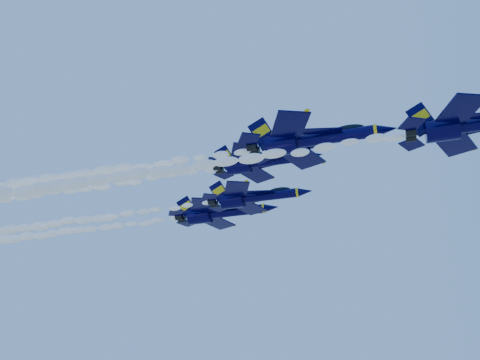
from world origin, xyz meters
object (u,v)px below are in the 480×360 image
(jet_fourth, at_px, (253,197))
(jet_fifth, at_px, (220,213))
(jet_second, at_px, (311,140))
(jet_third, at_px, (260,162))
(jet_lead, at_px, (474,125))

(jet_fourth, height_order, jet_fifth, jet_fifth)
(jet_fifth, bearing_deg, jet_fourth, -47.62)
(jet_second, height_order, jet_fourth, jet_fourth)
(jet_second, xyz_separation_m, jet_third, (-8.51, 7.17, 1.60))
(jet_lead, distance_m, jet_second, 19.61)
(jet_second, bearing_deg, jet_fifth, 127.19)
(jet_second, relative_size, jet_fifth, 0.97)
(jet_second, xyz_separation_m, jet_fourth, (-12.65, 18.68, 1.42))
(jet_third, bearing_deg, jet_fourth, 109.77)
(jet_third, xyz_separation_m, jet_fourth, (-4.14, 11.51, -0.18))
(jet_second, bearing_deg, jet_fourth, 124.10)
(jet_second, height_order, jet_third, jet_third)
(jet_third, height_order, jet_fourth, jet_fourth)
(jet_third, bearing_deg, jet_lead, -22.33)
(jet_third, xyz_separation_m, jet_fifth, (-13.22, 21.47, 2.01))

